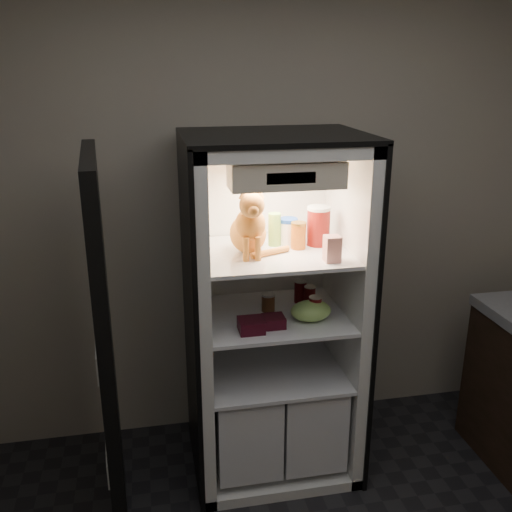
# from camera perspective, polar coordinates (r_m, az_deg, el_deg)

# --- Properties ---
(room_shell) EXTENTS (3.60, 3.60, 3.60)m
(room_shell) POSITION_cam_1_polar(r_m,az_deg,el_deg) (1.60, 12.74, -2.87)
(room_shell) COLOR white
(room_shell) RESTS_ON floor
(refrigerator) EXTENTS (0.90, 0.72, 1.88)m
(refrigerator) POSITION_cam_1_polar(r_m,az_deg,el_deg) (3.14, 1.54, -7.79)
(refrigerator) COLOR white
(refrigerator) RESTS_ON floor
(fridge_door) EXTENTS (0.12, 0.87, 1.85)m
(fridge_door) POSITION_cam_1_polar(r_m,az_deg,el_deg) (2.74, -14.68, -9.81)
(fridge_door) COLOR black
(fridge_door) RESTS_ON floor
(tabby_cat) EXTENTS (0.30, 0.35, 0.37)m
(tabby_cat) POSITION_cam_1_polar(r_m,az_deg,el_deg) (2.80, -0.67, 2.84)
(tabby_cat) COLOR orange
(tabby_cat) RESTS_ON refrigerator
(parmesan_shaker) EXTENTS (0.07, 0.07, 0.17)m
(parmesan_shaker) POSITION_cam_1_polar(r_m,az_deg,el_deg) (2.96, 1.85, 2.68)
(parmesan_shaker) COLOR green
(parmesan_shaker) RESTS_ON refrigerator
(mayo_tub) EXTENTS (0.10, 0.10, 0.14)m
(mayo_tub) POSITION_cam_1_polar(r_m,az_deg,el_deg) (2.99, 3.24, 2.50)
(mayo_tub) COLOR white
(mayo_tub) RESTS_ON refrigerator
(salsa_jar) EXTENTS (0.08, 0.08, 0.14)m
(salsa_jar) POSITION_cam_1_polar(r_m,az_deg,el_deg) (2.92, 4.26, 2.07)
(salsa_jar) COLOR maroon
(salsa_jar) RESTS_ON refrigerator
(pepper_jar) EXTENTS (0.12, 0.12, 0.20)m
(pepper_jar) POSITION_cam_1_polar(r_m,az_deg,el_deg) (2.98, 6.26, 3.02)
(pepper_jar) COLOR maroon
(pepper_jar) RESTS_ON refrigerator
(cream_carton) EXTENTS (0.07, 0.07, 0.13)m
(cream_carton) POSITION_cam_1_polar(r_m,az_deg,el_deg) (2.74, 7.63, 0.72)
(cream_carton) COLOR white
(cream_carton) RESTS_ON refrigerator
(soda_can_a) EXTENTS (0.07, 0.07, 0.12)m
(soda_can_a) POSITION_cam_1_polar(r_m,az_deg,el_deg) (3.15, 4.46, -3.57)
(soda_can_a) COLOR black
(soda_can_a) RESTS_ON refrigerator
(soda_can_b) EXTENTS (0.06, 0.06, 0.12)m
(soda_can_b) POSITION_cam_1_polar(r_m,az_deg,el_deg) (3.10, 5.39, -4.04)
(soda_can_b) COLOR black
(soda_can_b) RESTS_ON refrigerator
(soda_can_c) EXTENTS (0.07, 0.07, 0.12)m
(soda_can_c) POSITION_cam_1_polar(r_m,az_deg,el_deg) (2.95, 5.93, -5.18)
(soda_can_c) COLOR black
(soda_can_c) RESTS_ON refrigerator
(condiment_jar) EXTENTS (0.07, 0.07, 0.10)m
(condiment_jar) POSITION_cam_1_polar(r_m,az_deg,el_deg) (3.04, 1.23, -4.65)
(condiment_jar) COLOR #5B321A
(condiment_jar) RESTS_ON refrigerator
(grape_bag) EXTENTS (0.21, 0.15, 0.11)m
(grape_bag) POSITION_cam_1_polar(r_m,az_deg,el_deg) (2.94, 5.51, -5.47)
(grape_bag) COLOR #83BB57
(grape_bag) RESTS_ON refrigerator
(berry_box_left) EXTENTS (0.12, 0.12, 0.06)m
(berry_box_left) POSITION_cam_1_polar(r_m,az_deg,el_deg) (2.82, -0.49, -6.96)
(berry_box_left) COLOR #470B1C
(berry_box_left) RESTS_ON refrigerator
(berry_box_right) EXTENTS (0.11, 0.11, 0.05)m
(berry_box_right) POSITION_cam_1_polar(r_m,az_deg,el_deg) (2.87, 1.79, -6.55)
(berry_box_right) COLOR #470B1C
(berry_box_right) RESTS_ON refrigerator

